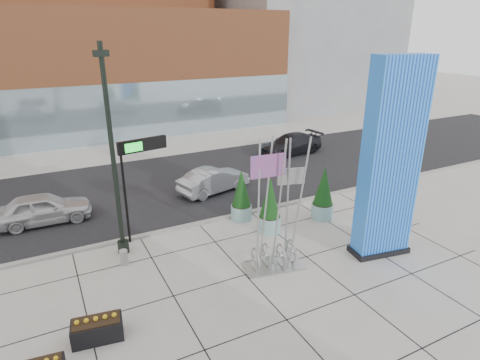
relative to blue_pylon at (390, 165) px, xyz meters
name	(u,v)px	position (x,y,z in m)	size (l,w,h in m)	color
ground	(212,269)	(-7.08, 2.09, -4.05)	(160.00, 160.00, 0.00)	#9E9991
street_asphalt	(148,188)	(-7.08, 12.09, -4.04)	(80.00, 12.00, 0.02)	black
curb_edge	(180,228)	(-7.08, 6.09, -3.99)	(80.00, 0.30, 0.12)	gray
tower_podium	(106,72)	(-6.08, 29.09, 1.45)	(34.00, 10.00, 11.00)	#B15E33
tower_glass_front	(120,113)	(-6.08, 24.29, -1.55)	(34.00, 0.60, 5.00)	#8CA5B2
building_grey_parking	(298,32)	(18.92, 34.09, 4.95)	(20.00, 18.00, 18.00)	slate
blue_pylon	(390,165)	(0.00, 0.00, 0.00)	(2.66, 1.50, 8.38)	#0C33BD
lamp_post	(115,175)	(-10.04, 5.09, -0.43)	(0.60, 0.49, 8.84)	black
public_art_sculpture	(275,235)	(-4.75, 1.09, -2.59)	(2.62, 1.64, 5.55)	#A8ABAD
concrete_bollard	(124,257)	(-10.22, 4.09, -3.72)	(0.34, 0.34, 0.65)	gray
overhead_street_sign	(140,155)	(-8.77, 5.89, 0.04)	(2.24, 0.58, 4.76)	black
round_planter_east	(323,194)	(-0.08, 3.89, -2.72)	(1.13, 1.13, 2.82)	#81ADAC
round_planter_mid	(241,196)	(-3.88, 5.69, -2.77)	(1.08, 1.08, 2.69)	#81ADAC
round_planter_west	(270,206)	(-3.28, 3.89, -2.74)	(1.11, 1.11, 2.77)	#81ADAC
box_planter_north	(97,329)	(-11.89, 0.09, -3.66)	(1.65, 1.00, 0.85)	black
car_white_west	(43,209)	(-12.97, 9.85, -3.27)	(1.84, 4.59, 1.56)	silver
car_silver_mid	(214,180)	(-3.65, 9.76, -3.31)	(1.57, 4.50, 1.48)	#999AA0
car_dark_east	(290,144)	(4.92, 14.29, -3.27)	(2.19, 5.38, 1.56)	black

